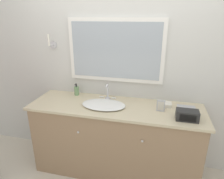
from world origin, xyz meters
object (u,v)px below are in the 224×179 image
Objects in this scene: picture_frame at (161,106)px; sink_basin at (104,104)px; appliance_box at (187,115)px; soap_bottle at (77,91)px.

sink_basin is at bearing -179.23° from picture_frame.
sink_basin is 2.34× the size of appliance_box.
picture_frame is at bearing -11.95° from soap_bottle.
sink_basin is 3.27× the size of soap_bottle.
soap_bottle reaches higher than appliance_box.
sink_basin reaches higher than soap_bottle.
sink_basin reaches higher than appliance_box.
soap_bottle is at bearing 168.05° from picture_frame.
sink_basin is 0.91m from appliance_box.
soap_bottle is 0.72× the size of appliance_box.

